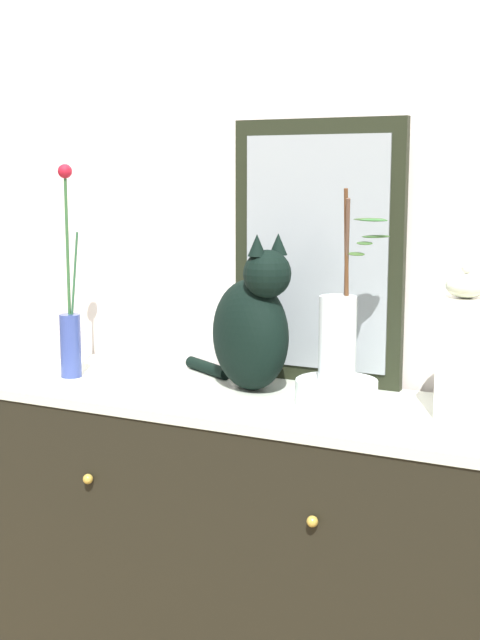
% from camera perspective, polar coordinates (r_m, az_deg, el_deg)
% --- Properties ---
extents(wall_back, '(4.40, 0.08, 2.60)m').
position_cam_1_polar(wall_back, '(2.31, 3.37, 8.13)').
color(wall_back, white).
rests_on(wall_back, ground_plane).
extents(sideboard, '(1.28, 0.47, 0.83)m').
position_cam_1_polar(sideboard, '(2.24, -0.00, -15.23)').
color(sideboard, black).
rests_on(sideboard, ground_plane).
extents(mirror_leaning, '(0.44, 0.03, 0.65)m').
position_cam_1_polar(mirror_leaning, '(2.18, 5.04, 4.36)').
color(mirror_leaning, black).
rests_on(mirror_leaning, sideboard).
extents(cat_sitting, '(0.40, 0.28, 0.38)m').
position_cam_1_polar(cat_sitting, '(2.11, 0.85, -0.45)').
color(cat_sitting, black).
rests_on(cat_sitting, sideboard).
extents(vase_slim_green, '(0.06, 0.05, 0.54)m').
position_cam_1_polar(vase_slim_green, '(2.29, -11.00, -0.41)').
color(vase_slim_green, '#324286').
rests_on(vase_slim_green, sideboard).
extents(bowl_porcelain, '(0.19, 0.19, 0.06)m').
position_cam_1_polar(bowl_porcelain, '(2.01, 6.29, -4.71)').
color(bowl_porcelain, white).
rests_on(bowl_porcelain, sideboard).
extents(vase_glass_clear, '(0.15, 0.12, 0.43)m').
position_cam_1_polar(vase_glass_clear, '(1.98, 6.47, -0.70)').
color(vase_glass_clear, silver).
rests_on(vase_glass_clear, bowl_porcelain).
extents(jar_lidded_porcelain, '(0.10, 0.10, 0.34)m').
position_cam_1_polar(jar_lidded_porcelain, '(1.94, 14.35, -1.74)').
color(jar_lidded_porcelain, silver).
rests_on(jar_lidded_porcelain, sideboard).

